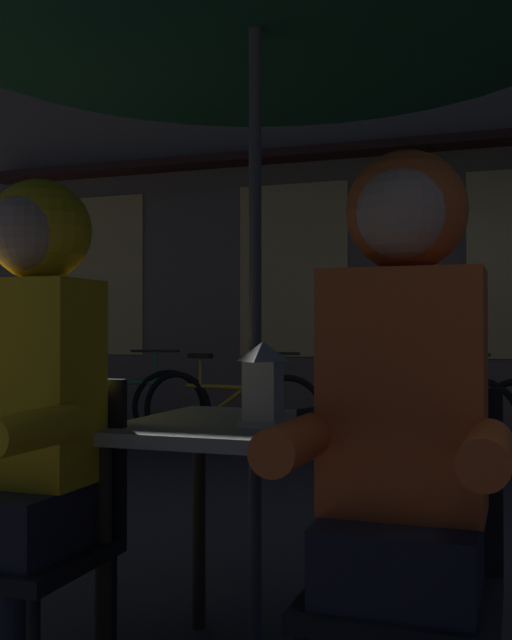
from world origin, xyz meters
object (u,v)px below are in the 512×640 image
object	(u,v)px
chair_left	(34,526)
chair_right	(406,564)
lantern	(263,382)
book	(337,414)
person_left_hooded	(22,391)
bicycle_nearest	(112,405)
cafe_table	(255,457)
bicycle_third	(411,415)
person_right_hooded	(402,403)
bicycle_second	(230,412)

from	to	relation	value
chair_left	chair_right	bearing A→B (deg)	0.00
lantern	book	world-z (taller)	lantern
chair_left	person_left_hooded	world-z (taller)	person_left_hooded
lantern	bicycle_nearest	distance (m)	4.85
chair_right	person_left_hooded	world-z (taller)	person_left_hooded
cafe_table	lantern	distance (m)	0.25
cafe_table	bicycle_third	world-z (taller)	bicycle_third
person_left_hooded	person_right_hooded	world-z (taller)	same
cafe_table	chair_left	bearing A→B (deg)	-142.45
cafe_table	bicycle_nearest	bearing A→B (deg)	125.02
bicycle_nearest	lantern	bearing A→B (deg)	-55.09
person_right_hooded	bicycle_nearest	world-z (taller)	person_right_hooded
cafe_table	book	size ratio (longest dim) A/B	3.70
cafe_table	person_left_hooded	size ratio (longest dim) A/B	0.53
chair_left	person_right_hooded	xyz separation A→B (m)	(0.96, -0.06, 0.36)
lantern	person_left_hooded	world-z (taller)	person_left_hooded
lantern	chair_right	xyz separation A→B (m)	(0.42, -0.27, -0.37)
cafe_table	book	bearing A→B (deg)	40.70
chair_left	bicycle_second	xyz separation A→B (m)	(-1.03, 4.05, -0.14)
chair_right	book	xyz separation A→B (m)	(-0.28, 0.54, 0.26)
lantern	person_left_hooded	distance (m)	0.63
person_left_hooded	book	world-z (taller)	person_left_hooded
bicycle_nearest	book	distance (m)	4.71
bicycle_nearest	bicycle_second	distance (m)	1.21
person_right_hooded	bicycle_third	size ratio (longest dim) A/B	0.85
cafe_table	person_left_hooded	xyz separation A→B (m)	(-0.48, -0.43, 0.21)
person_left_hooded	book	distance (m)	0.91
book	cafe_table	bearing A→B (deg)	-118.48
bicycle_nearest	bicycle_third	size ratio (longest dim) A/B	0.99
chair_right	chair_left	bearing A→B (deg)	180.00
cafe_table	lantern	size ratio (longest dim) A/B	3.20
lantern	bicycle_third	bearing A→B (deg)	92.14
person_left_hooded	person_right_hooded	size ratio (longest dim) A/B	1.00
chair_right	book	bearing A→B (deg)	117.37
chair_left	chair_right	distance (m)	0.96
chair_right	book	distance (m)	0.66
cafe_table	book	world-z (taller)	book
chair_left	person_left_hooded	xyz separation A→B (m)	(-0.00, -0.06, 0.36)
bicycle_second	book	size ratio (longest dim) A/B	8.36
person_left_hooded	lantern	bearing A→B (deg)	31.59
chair_left	bicycle_nearest	xyz separation A→B (m)	(-2.22, 4.23, -0.14)
cafe_table	lantern	xyz separation A→B (m)	(0.06, -0.10, 0.22)
lantern	person_right_hooded	xyz separation A→B (m)	(0.42, -0.33, -0.01)
chair_left	bicycle_third	distance (m)	4.29
person_right_hooded	chair_left	bearing A→B (deg)	176.61
chair_right	lantern	bearing A→B (deg)	147.20
lantern	bicycle_third	xyz separation A→B (m)	(-0.15, 4.00, -0.51)
bicycle_nearest	book	world-z (taller)	bicycle_nearest
person_left_hooded	bicycle_nearest	size ratio (longest dim) A/B	0.85
person_left_hooded	bicycle_nearest	bearing A→B (deg)	117.43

